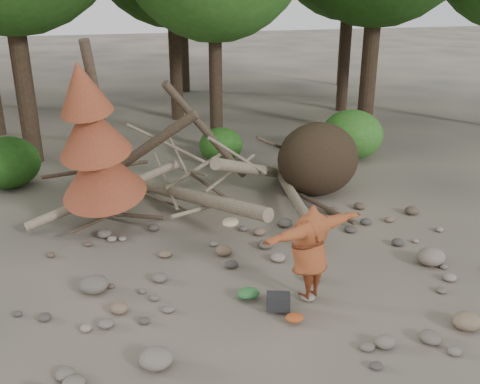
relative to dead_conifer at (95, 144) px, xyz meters
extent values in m
plane|color=#514C44|center=(3.12, -3.37, -2.11)|extent=(120.00, 120.00, 0.00)
ellipsoid|color=#332619|center=(5.72, 0.93, -1.12)|extent=(2.20, 1.87, 1.98)
cylinder|color=gray|center=(2.12, 0.33, -1.56)|extent=(2.61, 5.11, 1.08)
cylinder|color=gray|center=(3.92, 0.83, -1.21)|extent=(3.18, 3.71, 1.90)
cylinder|color=brown|center=(0.92, 1.23, -0.71)|extent=(3.08, 1.91, 2.49)
cylinder|color=gray|center=(4.72, 0.13, -1.76)|extent=(1.13, 4.98, 0.43)
cylinder|color=brown|center=(2.82, 1.43, -0.31)|extent=(2.39, 1.03, 2.89)
cylinder|color=gray|center=(0.12, 0.63, -1.41)|extent=(3.71, 0.86, 1.20)
cylinder|color=#4C3F30|center=(0.62, 0.13, -1.81)|extent=(1.52, 1.70, 0.49)
cylinder|color=gray|center=(3.32, 1.03, -1.31)|extent=(1.57, 0.85, 0.69)
cylinder|color=#4C3F30|center=(4.92, 1.53, -0.91)|extent=(1.92, 1.25, 1.10)
cylinder|color=gray|center=(1.92, 0.83, -0.61)|extent=(0.37, 1.42, 0.85)
cylinder|color=#4C3F30|center=(5.32, -0.17, -1.96)|extent=(0.79, 2.54, 0.12)
cylinder|color=gray|center=(2.32, -0.27, -1.66)|extent=(1.78, 1.11, 0.29)
cylinder|color=#4C3F30|center=(0.22, 0.43, 0.09)|extent=(0.67, 1.13, 4.35)
cone|color=brown|center=(0.06, 0.12, -0.61)|extent=(2.06, 2.13, 1.86)
cone|color=brown|center=(-0.05, -0.09, 0.39)|extent=(1.71, 1.78, 1.65)
cone|color=brown|center=(-0.14, -0.28, 1.29)|extent=(1.23, 1.30, 1.41)
cylinder|color=#38281C|center=(-1.88, 6.13, 2.37)|extent=(0.56, 0.56, 8.96)
cylinder|color=#38281C|center=(4.12, 5.83, 1.46)|extent=(0.44, 0.44, 7.14)
cylinder|color=#38281C|center=(10.12, 6.43, 2.61)|extent=(0.60, 0.60, 9.45)
cylinder|color=#38281C|center=(3.62, 10.83, 2.16)|extent=(0.52, 0.52, 8.54)
cylinder|color=#38281C|center=(11.12, 10.43, 1.95)|extent=(0.50, 0.50, 8.12)
cylinder|color=#38281C|center=(5.12, 17.13, 2.26)|extent=(0.54, 0.54, 8.75)
cylinder|color=#38281C|center=(14.12, 16.63, 1.81)|extent=(0.46, 0.46, 7.84)
ellipsoid|color=#215015|center=(-2.38, 3.83, -1.39)|extent=(1.80, 1.80, 1.44)
ellipsoid|color=#2C661D|center=(3.92, 4.43, -1.55)|extent=(1.40, 1.40, 1.12)
ellipsoid|color=#377925|center=(8.12, 3.63, -1.31)|extent=(2.00, 2.00, 1.60)
imported|color=brown|center=(3.42, -3.91, -1.15)|extent=(2.25, 1.25, 1.77)
cylinder|color=tan|center=(1.83, -4.50, -0.13)|extent=(0.27, 0.27, 0.09)
cube|color=black|center=(2.77, -4.14, -1.97)|extent=(0.48, 0.39, 0.27)
ellipsoid|color=#29662E|center=(2.38, -3.63, -2.03)|extent=(0.41, 0.34, 0.15)
ellipsoid|color=#9E411B|center=(2.92, -4.55, -2.05)|extent=(0.32, 0.26, 0.12)
ellipsoid|color=slate|center=(0.54, -5.02, -1.96)|extent=(0.51, 0.46, 0.30)
ellipsoid|color=#7D654E|center=(5.60, -5.47, -1.97)|extent=(0.47, 0.42, 0.28)
ellipsoid|color=gray|center=(6.34, -3.40, -1.94)|extent=(0.58, 0.52, 0.35)
ellipsoid|color=#605A51|center=(-0.28, -2.60, -1.95)|extent=(0.53, 0.48, 0.32)
camera|label=1|loc=(-0.07, -11.60, 3.19)|focal=40.00mm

